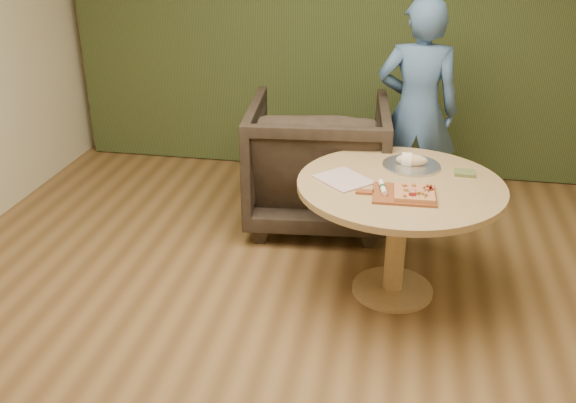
{
  "coord_description": "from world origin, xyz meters",
  "views": [
    {
      "loc": [
        0.55,
        -2.66,
        2.23
      ],
      "look_at": [
        0.01,
        0.25,
        0.85
      ],
      "focal_mm": 40.0,
      "sensor_mm": 36.0,
      "label": 1
    }
  ],
  "objects_px": {
    "pedestal_table": "(399,204)",
    "serving_tray": "(411,165)",
    "flatbread_pizza": "(415,193)",
    "person_standing": "(417,111)",
    "armchair": "(318,156)",
    "cutlery_roll": "(383,187)",
    "bread_roll": "(410,160)",
    "pizza_paddle": "(402,194)"
  },
  "relations": [
    {
      "from": "pedestal_table",
      "to": "pizza_paddle",
      "type": "distance_m",
      "value": 0.24
    },
    {
      "from": "flatbread_pizza",
      "to": "bread_roll",
      "type": "bearing_deg",
      "value": 93.87
    },
    {
      "from": "pedestal_table",
      "to": "serving_tray",
      "type": "xyz_separation_m",
      "value": [
        0.06,
        0.26,
        0.15
      ]
    },
    {
      "from": "pizza_paddle",
      "to": "person_standing",
      "type": "distance_m",
      "value": 1.36
    },
    {
      "from": "flatbread_pizza",
      "to": "person_standing",
      "type": "xyz_separation_m",
      "value": [
        0.0,
        1.37,
        0.05
      ]
    },
    {
      "from": "pedestal_table",
      "to": "flatbread_pizza",
      "type": "xyz_separation_m",
      "value": [
        0.08,
        -0.2,
        0.17
      ]
    },
    {
      "from": "pedestal_table",
      "to": "pizza_paddle",
      "type": "height_order",
      "value": "pizza_paddle"
    },
    {
      "from": "cutlery_roll",
      "to": "armchair",
      "type": "relative_size",
      "value": 0.19
    },
    {
      "from": "flatbread_pizza",
      "to": "person_standing",
      "type": "height_order",
      "value": "person_standing"
    },
    {
      "from": "flatbread_pizza",
      "to": "cutlery_roll",
      "type": "xyz_separation_m",
      "value": [
        -0.18,
        0.04,
        0.0
      ]
    },
    {
      "from": "armchair",
      "to": "person_standing",
      "type": "height_order",
      "value": "person_standing"
    },
    {
      "from": "cutlery_roll",
      "to": "armchair",
      "type": "height_order",
      "value": "armchair"
    },
    {
      "from": "bread_roll",
      "to": "cutlery_roll",
      "type": "bearing_deg",
      "value": -109.33
    },
    {
      "from": "flatbread_pizza",
      "to": "armchair",
      "type": "xyz_separation_m",
      "value": [
        -0.7,
        1.13,
        -0.26
      ]
    },
    {
      "from": "serving_tray",
      "to": "armchair",
      "type": "height_order",
      "value": "armchair"
    },
    {
      "from": "pedestal_table",
      "to": "serving_tray",
      "type": "height_order",
      "value": "serving_tray"
    },
    {
      "from": "pedestal_table",
      "to": "flatbread_pizza",
      "type": "bearing_deg",
      "value": -68.1
    },
    {
      "from": "serving_tray",
      "to": "flatbread_pizza",
      "type": "bearing_deg",
      "value": -87.23
    },
    {
      "from": "pedestal_table",
      "to": "bread_roll",
      "type": "bearing_deg",
      "value": 79.74
    },
    {
      "from": "person_standing",
      "to": "pedestal_table",
      "type": "bearing_deg",
      "value": 85.97
    },
    {
      "from": "person_standing",
      "to": "flatbread_pizza",
      "type": "bearing_deg",
      "value": 89.82
    },
    {
      "from": "pedestal_table",
      "to": "serving_tray",
      "type": "distance_m",
      "value": 0.31
    },
    {
      "from": "pedestal_table",
      "to": "cutlery_roll",
      "type": "bearing_deg",
      "value": -122.41
    },
    {
      "from": "serving_tray",
      "to": "armchair",
      "type": "distance_m",
      "value": 0.98
    },
    {
      "from": "pedestal_table",
      "to": "person_standing",
      "type": "height_order",
      "value": "person_standing"
    },
    {
      "from": "armchair",
      "to": "person_standing",
      "type": "bearing_deg",
      "value": -166.34
    },
    {
      "from": "serving_tray",
      "to": "person_standing",
      "type": "xyz_separation_m",
      "value": [
        0.03,
        0.91,
        0.07
      ]
    },
    {
      "from": "bread_roll",
      "to": "serving_tray",
      "type": "bearing_deg",
      "value": 0.0
    },
    {
      "from": "pizza_paddle",
      "to": "armchair",
      "type": "height_order",
      "value": "armchair"
    },
    {
      "from": "pizza_paddle",
      "to": "armchair",
      "type": "distance_m",
      "value": 1.3
    },
    {
      "from": "flatbread_pizza",
      "to": "armchair",
      "type": "bearing_deg",
      "value": 121.71
    },
    {
      "from": "cutlery_roll",
      "to": "serving_tray",
      "type": "xyz_separation_m",
      "value": [
        0.16,
        0.42,
        -0.02
      ]
    },
    {
      "from": "flatbread_pizza",
      "to": "serving_tray",
      "type": "relative_size",
      "value": 0.64
    },
    {
      "from": "serving_tray",
      "to": "person_standing",
      "type": "bearing_deg",
      "value": 88.35
    },
    {
      "from": "bread_roll",
      "to": "person_standing",
      "type": "distance_m",
      "value": 0.91
    },
    {
      "from": "pedestal_table",
      "to": "armchair",
      "type": "distance_m",
      "value": 1.12
    },
    {
      "from": "pizza_paddle",
      "to": "person_standing",
      "type": "height_order",
      "value": "person_standing"
    },
    {
      "from": "serving_tray",
      "to": "armchair",
      "type": "xyz_separation_m",
      "value": [
        -0.67,
        0.67,
        -0.24
      ]
    },
    {
      "from": "person_standing",
      "to": "serving_tray",
      "type": "bearing_deg",
      "value": 88.35
    },
    {
      "from": "pizza_paddle",
      "to": "cutlery_roll",
      "type": "bearing_deg",
      "value": 164.05
    },
    {
      "from": "armchair",
      "to": "person_standing",
      "type": "xyz_separation_m",
      "value": [
        0.7,
        0.24,
        0.31
      ]
    },
    {
      "from": "cutlery_roll",
      "to": "person_standing",
      "type": "bearing_deg",
      "value": 71.73
    }
  ]
}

